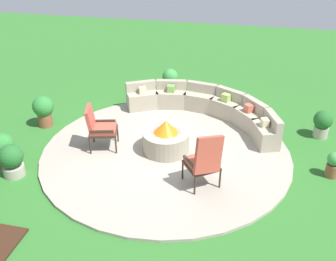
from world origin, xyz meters
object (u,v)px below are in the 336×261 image
(curved_stone_bench, at_px, (207,107))
(potted_plant_0, at_px, (170,78))
(potted_plant_3, at_px, (323,123))
(potted_plant_4, at_px, (333,164))
(lounge_chair_front_left, at_px, (99,126))
(potted_plant_2, at_px, (2,147))
(potted_plant_1, at_px, (44,109))
(fire_pit, at_px, (166,139))
(potted_plant_5, at_px, (12,160))
(lounge_chair_front_right, at_px, (204,160))

(curved_stone_bench, height_order, potted_plant_0, curved_stone_bench)
(potted_plant_3, bearing_deg, potted_plant_4, -88.81)
(curved_stone_bench, height_order, lounge_chair_front_left, lounge_chair_front_left)
(lounge_chair_front_left, xyz_separation_m, potted_plant_3, (4.83, 1.70, -0.22))
(potted_plant_2, xyz_separation_m, potted_plant_4, (6.64, 1.03, -0.09))
(potted_plant_0, relative_size, potted_plant_1, 0.81)
(potted_plant_0, bearing_deg, curved_stone_bench, -52.43)
(fire_pit, bearing_deg, potted_plant_5, -151.63)
(potted_plant_3, bearing_deg, curved_stone_bench, 174.24)
(potted_plant_1, bearing_deg, lounge_chair_front_left, -23.50)
(potted_plant_0, distance_m, potted_plant_3, 4.57)
(potted_plant_0, xyz_separation_m, potted_plant_1, (-2.51, -2.96, 0.09))
(lounge_chair_front_left, xyz_separation_m, potted_plant_4, (4.87, 0.08, -0.29))
(curved_stone_bench, relative_size, lounge_chair_front_left, 4.04)
(lounge_chair_front_right, height_order, potted_plant_1, lounge_chair_front_right)
(potted_plant_1, height_order, potted_plant_2, potted_plant_1)
(lounge_chair_front_right, bearing_deg, potted_plant_3, 11.23)
(potted_plant_2, bearing_deg, potted_plant_4, 8.84)
(potted_plant_4, bearing_deg, fire_pit, 177.97)
(lounge_chair_front_right, distance_m, potted_plant_1, 4.51)
(potted_plant_1, distance_m, potted_plant_5, 2.12)
(potted_plant_0, relative_size, potted_plant_2, 0.91)
(lounge_chair_front_right, bearing_deg, potted_plant_2, 145.06)
(lounge_chair_front_left, bearing_deg, curved_stone_bench, 118.45)
(potted_plant_4, bearing_deg, curved_stone_bench, 145.62)
(potted_plant_4, height_order, potted_plant_5, potted_plant_5)
(fire_pit, bearing_deg, curved_stone_bench, 69.96)
(fire_pit, bearing_deg, potted_plant_0, 101.17)
(lounge_chair_front_left, distance_m, lounge_chair_front_right, 2.58)
(lounge_chair_front_right, height_order, potted_plant_5, lounge_chair_front_right)
(fire_pit, xyz_separation_m, potted_plant_4, (3.43, -0.12, -0.05))
(lounge_chair_front_left, xyz_separation_m, potted_plant_2, (-1.77, -0.95, -0.20))
(potted_plant_1, xyz_separation_m, potted_plant_2, (-0.00, -1.72, -0.06))
(potted_plant_1, bearing_deg, potted_plant_0, 49.68)
(curved_stone_bench, xyz_separation_m, lounge_chair_front_right, (0.33, -2.87, 0.29))
(curved_stone_bench, distance_m, potted_plant_3, 2.76)
(lounge_chair_front_left, distance_m, potted_plant_0, 3.81)
(potted_plant_2, bearing_deg, lounge_chair_front_left, 28.25)
(potted_plant_3, xyz_separation_m, potted_plant_5, (-6.17, -3.00, -0.01))
(potted_plant_5, bearing_deg, curved_stone_bench, 43.73)
(curved_stone_bench, relative_size, potted_plant_3, 5.99)
(potted_plant_2, bearing_deg, potted_plant_3, 21.91)
(potted_plant_4, xyz_separation_m, potted_plant_5, (-6.21, -1.38, 0.06))
(curved_stone_bench, xyz_separation_m, potted_plant_3, (2.75, -0.28, 0.02))
(curved_stone_bench, distance_m, potted_plant_1, 4.05)
(potted_plant_0, bearing_deg, lounge_chair_front_left, -101.26)
(lounge_chair_front_right, height_order, potted_plant_4, lounge_chair_front_right)
(curved_stone_bench, height_order, potted_plant_5, curved_stone_bench)
(curved_stone_bench, height_order, potted_plant_3, curved_stone_bench)
(potted_plant_2, relative_size, potted_plant_3, 1.03)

